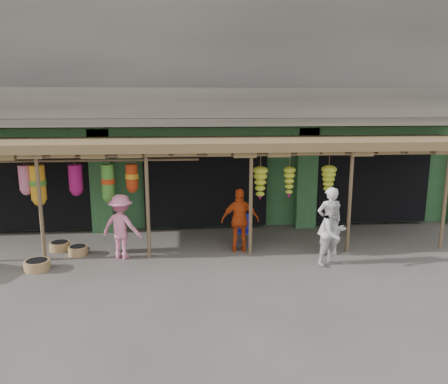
{
  "coord_description": "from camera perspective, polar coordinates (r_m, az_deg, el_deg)",
  "views": [
    {
      "loc": [
        -0.54,
        -10.51,
        3.76
      ],
      "look_at": [
        0.45,
        1.0,
        1.35
      ],
      "focal_mm": 35.0,
      "sensor_mm": 36.0,
      "label": 1
    }
  ],
  "objects": [
    {
      "name": "basket_right",
      "position": [
        11.55,
        -18.53,
        -7.26
      ],
      "size": [
        0.5,
        0.5,
        0.22
      ],
      "primitive_type": "cylinder",
      "rotation": [
        0.0,
        0.0,
        -0.05
      ],
      "color": "olive",
      "rests_on": "ground"
    },
    {
      "name": "person_front",
      "position": [
        11.06,
        13.6,
        -3.74
      ],
      "size": [
        0.67,
        0.48,
        1.72
      ],
      "primitive_type": "imported",
      "rotation": [
        0.0,
        0.0,
        3.25
      ],
      "color": "silver",
      "rests_on": "ground"
    },
    {
      "name": "awning",
      "position": [
        11.38,
        -3.07,
        5.8
      ],
      "size": [
        14.0,
        2.7,
        2.79
      ],
      "color": "brown",
      "rests_on": "ground"
    },
    {
      "name": "basket_left",
      "position": [
        12.06,
        -20.67,
        -6.62
      ],
      "size": [
        0.67,
        0.67,
        0.21
      ],
      "primitive_type": "cylinder",
      "rotation": [
        0.0,
        0.0,
        -0.42
      ],
      "color": "#9A8146",
      "rests_on": "ground"
    },
    {
      "name": "person_right",
      "position": [
        10.45,
        14.11,
        -5.22
      ],
      "size": [
        0.93,
        0.87,
        1.53
      ],
      "primitive_type": "imported",
      "rotation": [
        0.0,
        0.0,
        0.51
      ],
      "color": "beige",
      "rests_on": "ground"
    },
    {
      "name": "building",
      "position": [
        15.39,
        -2.93,
        10.33
      ],
      "size": [
        16.4,
        6.8,
        7.0
      ],
      "color": "gray",
      "rests_on": "ground"
    },
    {
      "name": "basket_mid",
      "position": [
        10.9,
        -23.23,
        -8.77
      ],
      "size": [
        0.68,
        0.68,
        0.22
      ],
      "primitive_type": "cylinder",
      "rotation": [
        0.0,
        0.0,
        0.22
      ],
      "color": "#9B8045",
      "rests_on": "ground"
    },
    {
      "name": "person_shopper",
      "position": [
        10.85,
        -13.24,
        -4.41
      ],
      "size": [
        1.16,
        0.91,
        1.58
      ],
      "primitive_type": "imported",
      "rotation": [
        0.0,
        0.0,
        2.77
      ],
      "color": "pink",
      "rests_on": "ground"
    },
    {
      "name": "blue_chair",
      "position": [
        11.63,
        2.47,
        -4.73
      ],
      "size": [
        0.45,
        0.45,
        0.81
      ],
      "rotation": [
        0.0,
        0.0,
        -0.17
      ],
      "color": "#1B22B0",
      "rests_on": "ground"
    },
    {
      "name": "person_vendor",
      "position": [
        11.02,
        2.11,
        -3.71
      ],
      "size": [
        0.96,
        0.42,
        1.63
      ],
      "primitive_type": "imported",
      "rotation": [
        0.0,
        0.0,
        3.12
      ],
      "color": "#CC4413",
      "rests_on": "ground"
    },
    {
      "name": "ground",
      "position": [
        11.18,
        -1.85,
        -7.87
      ],
      "size": [
        80.0,
        80.0,
        0.0
      ],
      "primitive_type": "plane",
      "color": "#514C47",
      "rests_on": "ground"
    }
  ]
}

